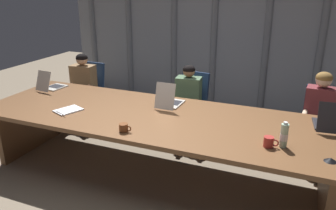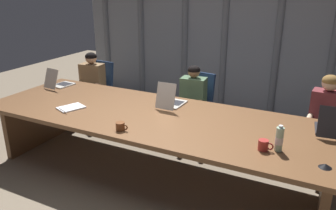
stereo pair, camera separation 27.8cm
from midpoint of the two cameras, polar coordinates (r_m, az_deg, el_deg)
name	(u,v)px [view 1 (the left image)]	position (r m, az deg, el deg)	size (l,w,h in m)	color
ground_plane	(157,171)	(4.25, -3.83, -11.19)	(11.91, 11.91, 0.00)	#7F705B
conference_table	(156,126)	(3.97, -4.04, -3.63)	(4.26, 1.43, 0.75)	brown
curtain_backdrop	(218,28)	(6.25, 7.17, 12.87)	(5.96, 0.17, 2.88)	gray
laptop_left_end	(51,85)	(5.20, -20.60, 3.13)	(0.28, 0.43, 0.29)	beige
laptop_left_mid	(170,101)	(4.19, -1.63, 0.63)	(0.25, 0.43, 0.33)	beige
laptop_center	(327,123)	(3.87, 23.44, -2.77)	(0.28, 0.44, 0.32)	#2D2D33
office_chair_left_end	(89,99)	(5.90, -14.62, 1.00)	(0.60, 0.60, 0.94)	navy
office_chair_left_mid	(189,113)	(5.06, 2.07, -1.46)	(0.60, 0.61, 0.95)	navy
office_chair_center	(317,133)	(4.80, 22.37, -4.39)	(0.60, 0.60, 0.93)	navy
person_left_end	(81,85)	(5.70, -15.85, 3.29)	(0.43, 0.57, 1.13)	olive
person_left_mid	(187,100)	(4.82, 1.55, 0.83)	(0.40, 0.57, 1.11)	#4C6B4C
person_center	(318,114)	(4.54, 22.49, -1.39)	(0.40, 0.57, 1.18)	brown
water_bottle_primary	(284,136)	(3.27, 16.76, -5.02)	(0.07, 0.07, 0.25)	#ADD1B2
coffee_mug_near	(269,142)	(3.26, 14.39, -6.10)	(0.14, 0.09, 0.10)	#B2332D
coffee_mug_far	(124,128)	(3.52, -9.73, -3.84)	(0.14, 0.10, 0.09)	brown
conference_mic_left_side	(331,160)	(3.19, 23.58, -8.52)	(0.11, 0.11, 0.04)	black
spiral_notepad	(68,110)	(4.25, -18.36, -0.88)	(0.32, 0.36, 0.03)	silver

